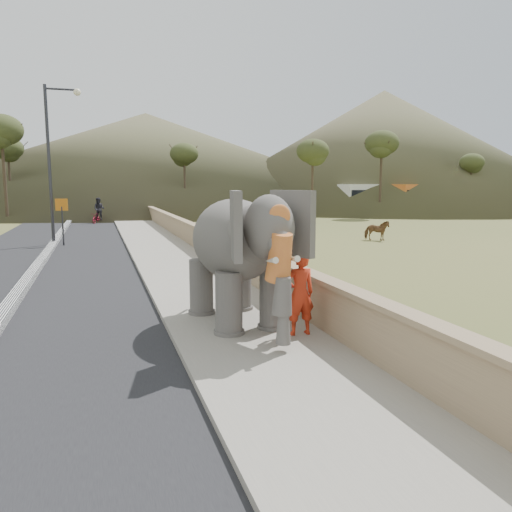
% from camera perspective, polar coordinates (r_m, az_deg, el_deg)
% --- Properties ---
extents(ground, '(160.00, 160.00, 0.00)m').
position_cam_1_polar(ground, '(11.72, -3.16, -7.30)').
color(ground, olive).
rests_on(ground, ground).
extents(road, '(7.00, 120.00, 0.03)m').
position_cam_1_polar(road, '(21.28, -23.38, -0.88)').
color(road, black).
rests_on(road, ground).
extents(median, '(0.35, 120.00, 0.22)m').
position_cam_1_polar(median, '(21.26, -23.39, -0.62)').
color(median, black).
rests_on(median, ground).
extents(walkway, '(3.00, 120.00, 0.15)m').
position_cam_1_polar(walkway, '(21.34, -9.92, -0.13)').
color(walkway, '#9E9687').
rests_on(walkway, ground).
extents(parapet, '(0.30, 120.00, 1.10)m').
position_cam_1_polar(parapet, '(21.56, -5.60, 1.31)').
color(parapet, tan).
rests_on(parapet, ground).
extents(lamppost, '(1.76, 0.36, 8.00)m').
position_cam_1_polar(lamppost, '(27.56, -21.99, 11.27)').
color(lamppost, '#2E2E33').
rests_on(lamppost, ground).
extents(signboard, '(0.60, 0.08, 2.40)m').
position_cam_1_polar(signboard, '(27.14, -21.28, 4.53)').
color(signboard, '#2D2D33').
rests_on(signboard, ground).
extents(cow, '(1.46, 1.19, 1.13)m').
position_cam_1_polar(cow, '(28.57, 13.63, 2.84)').
color(cow, brown).
rests_on(cow, ground).
extents(distant_car, '(4.48, 2.52, 1.44)m').
position_cam_1_polar(distant_car, '(50.81, 3.80, 5.50)').
color(distant_car, silver).
rests_on(distant_car, ground).
extents(bus_white, '(11.07, 2.81, 3.10)m').
position_cam_1_polar(bus_white, '(53.60, 15.08, 6.27)').
color(bus_white, white).
rests_on(bus_white, ground).
extents(bus_orange, '(11.27, 5.38, 3.10)m').
position_cam_1_polar(bus_orange, '(55.41, 19.37, 6.14)').
color(bus_orange, orange).
rests_on(bus_orange, ground).
extents(hill_right, '(56.00, 56.00, 16.00)m').
position_cam_1_polar(hill_right, '(74.10, 14.26, 11.76)').
color(hill_right, brown).
rests_on(hill_right, ground).
extents(hill_far, '(80.00, 80.00, 14.00)m').
position_cam_1_polar(hill_far, '(81.40, -12.37, 10.78)').
color(hill_far, brown).
rests_on(hill_far, ground).
extents(elephant_and_man, '(2.45, 4.09, 2.82)m').
position_cam_1_polar(elephant_and_man, '(10.82, -2.32, -0.21)').
color(elephant_and_man, '#66615C').
rests_on(elephant_and_man, ground).
extents(motorcyclist, '(1.27, 1.65, 2.06)m').
position_cam_1_polar(motorcyclist, '(41.82, -17.61, 4.75)').
color(motorcyclist, maroon).
rests_on(motorcyclist, ground).
extents(trees, '(47.74, 42.28, 9.44)m').
position_cam_1_polar(trees, '(37.15, -13.03, 9.48)').
color(trees, '#473828').
rests_on(trees, ground).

